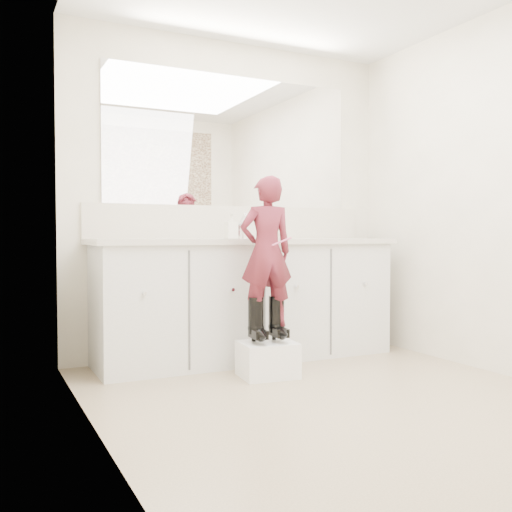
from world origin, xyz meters
TOP-DOWN VIEW (x-y plane):
  - floor at (0.00, 0.00)m, footprint 3.00×3.00m
  - wall_back at (0.00, 1.50)m, footprint 2.60×0.00m
  - wall_left at (-1.30, 0.00)m, footprint 0.00×3.00m
  - vanity_cabinet at (0.00, 1.23)m, footprint 2.20×0.55m
  - countertop at (0.00, 1.21)m, footprint 2.28×0.58m
  - backsplash at (0.00, 1.49)m, footprint 2.28×0.03m
  - mirror at (0.00, 1.49)m, footprint 2.00×0.02m
  - faucet at (0.00, 1.38)m, footprint 0.08×0.08m
  - cup at (0.27, 1.23)m, footprint 0.12×0.12m
  - soap_bottle at (-0.13, 1.23)m, footprint 0.08×0.09m
  - step_stool at (-0.11, 0.69)m, footprint 0.38×0.33m
  - boot_left at (-0.18, 0.71)m, footprint 0.13×0.21m
  - boot_right at (-0.03, 0.71)m, footprint 0.13×0.21m
  - toddler at (-0.11, 0.71)m, footprint 0.38×0.27m
  - toothbrush at (-0.04, 0.63)m, footprint 0.14×0.03m

SIDE VIEW (x-z plane):
  - floor at x=0.00m, z-range 0.00..0.00m
  - step_stool at x=-0.11m, z-range 0.00..0.22m
  - boot_left at x=-0.18m, z-range 0.22..0.52m
  - boot_right at x=-0.03m, z-range 0.22..0.52m
  - vanity_cabinet at x=0.00m, z-range 0.00..0.85m
  - toddler at x=-0.11m, z-range 0.32..1.29m
  - countertop at x=0.00m, z-range 0.85..0.89m
  - toothbrush at x=-0.04m, z-range 0.85..0.90m
  - cup at x=0.27m, z-range 0.89..0.99m
  - faucet at x=0.00m, z-range 0.89..0.99m
  - soap_bottle at x=-0.13m, z-range 0.89..1.07m
  - backsplash at x=0.00m, z-range 0.89..1.14m
  - wall_back at x=0.00m, z-range -0.10..2.50m
  - wall_left at x=-1.30m, z-range -0.30..2.70m
  - mirror at x=0.00m, z-range 1.14..2.14m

